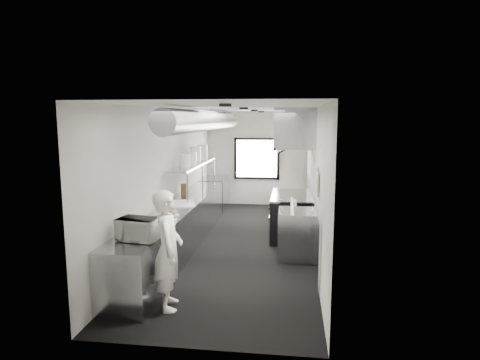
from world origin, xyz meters
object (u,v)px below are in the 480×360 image
(small_plate, at_px, (174,215))
(plate_stack_a, at_px, (185,160))
(line_cook, at_px, (168,250))
(squeeze_bottle_c, at_px, (295,205))
(squeeze_bottle_b, at_px, (294,207))
(squeeze_bottle_e, at_px, (292,202))
(bottle_station, at_px, (296,234))
(far_work_table, at_px, (214,194))
(deli_tub_b, at_px, (133,229))
(squeeze_bottle_d, at_px, (292,204))
(prep_counter, at_px, (179,227))
(plate_stack_c, at_px, (196,154))
(exhaust_hood, at_px, (295,128))
(knife_block, at_px, (184,190))
(range, at_px, (290,216))
(squeeze_bottle_a, at_px, (294,210))
(plate_stack_d, at_px, (202,152))
(deli_tub_a, at_px, (129,234))
(pass_shelf, at_px, (194,165))
(microwave, at_px, (138,229))
(cutting_board, at_px, (182,203))
(plate_stack_b, at_px, (192,158))

(small_plate, bearing_deg, plate_stack_a, 97.41)
(line_cook, relative_size, squeeze_bottle_c, 8.27)
(squeeze_bottle_b, height_order, squeeze_bottle_e, squeeze_bottle_b)
(bottle_station, xyz_separation_m, far_work_table, (-2.30, 3.90, 0.00))
(squeeze_bottle_c, bearing_deg, deli_tub_b, -143.21)
(plate_stack_a, xyz_separation_m, squeeze_bottle_d, (2.30, -0.82, -0.72))
(prep_counter, bearing_deg, deli_tub_b, -94.53)
(far_work_table, bearing_deg, plate_stack_c, -92.35)
(small_plate, relative_size, plate_stack_a, 0.67)
(exhaust_hood, bearing_deg, knife_block, -175.03)
(range, height_order, small_plate, range)
(knife_block, xyz_separation_m, plate_stack_c, (0.08, 0.81, 0.72))
(far_work_table, bearing_deg, deli_tub_b, -91.58)
(line_cook, xyz_separation_m, squeeze_bottle_a, (1.71, 1.96, 0.16))
(knife_block, height_order, squeeze_bottle_a, knife_block)
(plate_stack_d, xyz_separation_m, squeeze_bottle_a, (2.28, -2.86, -0.77))
(deli_tub_a, bearing_deg, plate_stack_c, 89.37)
(knife_block, bearing_deg, line_cook, -102.54)
(exhaust_hood, height_order, pass_shelf, exhaust_hood)
(microwave, height_order, deli_tub_b, microwave)
(squeeze_bottle_e, bearing_deg, squeeze_bottle_d, -88.98)
(cutting_board, xyz_separation_m, plate_stack_b, (-0.06, 1.16, 0.80))
(range, relative_size, line_cook, 0.97)
(squeeze_bottle_c, bearing_deg, line_cook, -126.27)
(pass_shelf, bearing_deg, squeeze_bottle_a, -41.65)
(knife_block, height_order, plate_stack_a, plate_stack_a)
(line_cook, distance_m, squeeze_bottle_a, 2.61)
(exhaust_hood, relative_size, plate_stack_c, 6.03)
(plate_stack_b, bearing_deg, bottle_station, -32.38)
(squeeze_bottle_b, relative_size, squeeze_bottle_e, 1.11)
(deli_tub_b, bearing_deg, squeeze_bottle_e, 41.71)
(range, relative_size, plate_stack_d, 4.16)
(prep_counter, bearing_deg, line_cook, -77.62)
(squeeze_bottle_a, xyz_separation_m, squeeze_bottle_b, (-0.01, 0.20, 0.01))
(squeeze_bottle_e, bearing_deg, range, 91.95)
(range, xyz_separation_m, plate_stack_d, (-2.21, 1.11, 1.29))
(pass_shelf, distance_m, plate_stack_b, 0.28)
(small_plate, distance_m, plate_stack_a, 1.84)
(deli_tub_a, relative_size, plate_stack_a, 0.49)
(deli_tub_a, bearing_deg, squeeze_bottle_a, 35.31)
(line_cook, height_order, squeeze_bottle_c, line_cook)
(microwave, bearing_deg, squeeze_bottle_d, 55.27)
(pass_shelf, distance_m, squeeze_bottle_a, 3.13)
(small_plate, bearing_deg, squeeze_bottle_e, 25.33)
(deli_tub_b, height_order, plate_stack_c, plate_stack_c)
(far_work_table, xyz_separation_m, microwave, (0.07, -6.04, 0.61))
(bottle_station, height_order, plate_stack_a, plate_stack_a)
(plate_stack_c, xyz_separation_m, squeeze_bottle_b, (2.33, -2.15, -0.76))
(range, height_order, knife_block, knife_block)
(plate_stack_a, distance_m, squeeze_bottle_b, 2.68)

